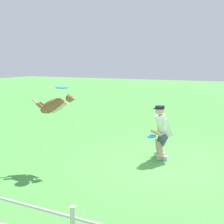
% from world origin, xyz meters
% --- Properties ---
extents(ground_plane, '(60.00, 60.00, 0.00)m').
position_xyz_m(ground_plane, '(0.00, 0.00, 0.00)').
color(ground_plane, '#49943F').
extents(person, '(0.53, 0.71, 1.29)m').
position_xyz_m(person, '(0.29, -0.55, 0.70)').
color(person, silver).
rests_on(person, ground_plane).
extents(dog, '(0.99, 0.45, 0.53)m').
position_xyz_m(dog, '(2.31, 0.97, 1.38)').
color(dog, brown).
extents(frisbee_flying, '(0.36, 0.36, 0.03)m').
position_xyz_m(frisbee_flying, '(2.13, 0.93, 1.78)').
color(frisbee_flying, '#2F86E4').
extents(frisbee_held, '(0.29, 0.29, 0.05)m').
position_xyz_m(frisbee_held, '(0.43, -0.19, 0.61)').
color(frisbee_held, '#258AE8').
rests_on(frisbee_held, person).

